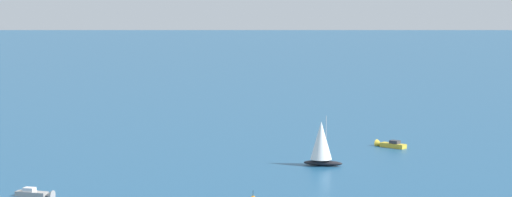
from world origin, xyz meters
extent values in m
ellipsoid|color=black|center=(-41.81, 9.74, 0.60)|extent=(3.33, 8.78, 1.20)
cylinder|color=#B2B2B7|center=(-41.74, 10.38, 6.12)|extent=(0.14, 0.14, 9.85)
cone|color=white|center=(-41.86, 9.32, 5.63)|extent=(5.20, 5.20, 8.37)
cube|color=gold|center=(-68.71, 25.56, 0.52)|extent=(5.47, 6.59, 1.05)
cone|color=gold|center=(-71.00, 22.27, 0.52)|extent=(2.68, 2.58, 2.10)
cube|color=#38383D|center=(-68.43, 25.97, 1.44)|extent=(2.69, 2.84, 0.79)
cube|color=#9E9993|center=(-3.40, -42.33, 0.48)|extent=(3.00, 6.26, 0.96)
cone|color=#9E9993|center=(-2.73, -38.72, 0.48)|extent=(2.17, 1.87, 1.92)
cube|color=silver|center=(-3.49, -42.78, 1.32)|extent=(1.90, 2.35, 0.72)
cylinder|color=black|center=(-4.61, -1.10, 1.44)|extent=(0.08, 0.08, 1.00)
camera|label=1|loc=(164.47, 19.70, 37.31)|focal=67.09mm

